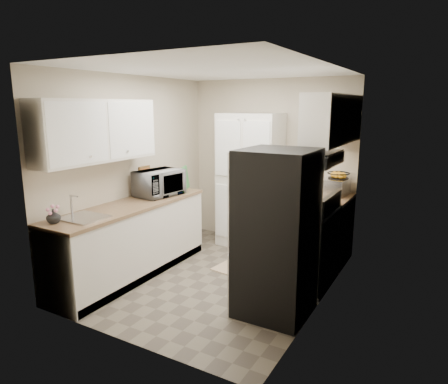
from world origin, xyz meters
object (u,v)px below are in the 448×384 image
object	(u,v)px
pantry_cabinet	(250,181)
refrigerator	(277,233)
toaster_oven	(335,187)
electric_range	(304,245)
wine_bottle	(173,180)
microwave	(159,183)

from	to	relation	value
pantry_cabinet	refrigerator	world-z (taller)	pantry_cabinet
toaster_oven	electric_range	bearing A→B (deg)	-90.72
electric_range	wine_bottle	distance (m)	2.13
electric_range	toaster_oven	size ratio (longest dim) A/B	2.90
refrigerator	toaster_oven	distance (m)	1.76
wine_bottle	toaster_oven	world-z (taller)	wine_bottle
refrigerator	wine_bottle	distance (m)	2.24
pantry_cabinet	electric_range	xyz separation A→B (m)	(1.17, -0.93, -0.52)
refrigerator	toaster_oven	bearing A→B (deg)	85.73
electric_range	microwave	distance (m)	2.06
microwave	refrigerator	bearing A→B (deg)	-98.13
pantry_cabinet	refrigerator	bearing A→B (deg)	-56.54
wine_bottle	pantry_cabinet	bearing A→B (deg)	41.06
electric_range	microwave	size ratio (longest dim) A/B	1.82
pantry_cabinet	microwave	bearing A→B (deg)	-123.52
toaster_oven	refrigerator	bearing A→B (deg)	-89.22
pantry_cabinet	toaster_oven	size ratio (longest dim) A/B	5.13
microwave	toaster_oven	world-z (taller)	microwave
microwave	wine_bottle	distance (m)	0.43
electric_range	wine_bottle	size ratio (longest dim) A/B	4.38
pantry_cabinet	toaster_oven	xyz separation A→B (m)	(1.27, 0.02, 0.03)
electric_range	toaster_oven	world-z (taller)	toaster_oven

